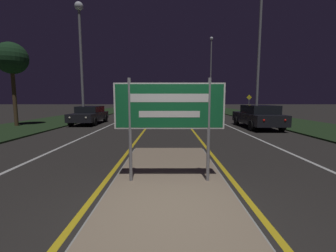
{
  "coord_description": "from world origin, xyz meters",
  "views": [
    {
      "loc": [
        -0.03,
        -3.25,
        1.85
      ],
      "look_at": [
        0.0,
        2.95,
        1.11
      ],
      "focal_mm": 24.0,
      "sensor_mm": 36.0,
      "label": 1
    }
  ],
  "objects_px": {
    "car_receding_1": "(195,111)",
    "car_receding_2": "(206,107)",
    "car_receding_0": "(257,116)",
    "car_approaching_2": "(135,105)",
    "highway_sign": "(168,110)",
    "streetlight_left_near": "(79,42)",
    "car_approaching_0": "(88,115)",
    "streetlight_right_near": "(259,28)",
    "streetlight_right_far": "(210,67)",
    "car_approaching_1": "(145,108)",
    "warning_sign": "(248,103)"
  },
  "relations": [
    {
      "from": "highway_sign",
      "to": "car_approaching_1",
      "type": "distance_m",
      "value": 23.87
    },
    {
      "from": "car_approaching_0",
      "to": "car_receding_1",
      "type": "bearing_deg",
      "value": 30.4
    },
    {
      "from": "car_receding_1",
      "to": "car_receding_2",
      "type": "bearing_deg",
      "value": 73.88
    },
    {
      "from": "streetlight_left_near",
      "to": "car_approaching_2",
      "type": "height_order",
      "value": "streetlight_left_near"
    },
    {
      "from": "car_approaching_1",
      "to": "warning_sign",
      "type": "xyz_separation_m",
      "value": [
        12.06,
        -2.55,
        0.69
      ]
    },
    {
      "from": "streetlight_right_far",
      "to": "car_approaching_2",
      "type": "relative_size",
      "value": 2.55
    },
    {
      "from": "streetlight_right_far",
      "to": "car_approaching_1",
      "type": "height_order",
      "value": "streetlight_right_far"
    },
    {
      "from": "car_receding_2",
      "to": "car_approaching_0",
      "type": "xyz_separation_m",
      "value": [
        -11.51,
        -14.92,
        -0.07
      ]
    },
    {
      "from": "streetlight_left_near",
      "to": "streetlight_right_far",
      "type": "relative_size",
      "value": 0.8
    },
    {
      "from": "streetlight_right_far",
      "to": "car_receding_0",
      "type": "distance_m",
      "value": 19.81
    },
    {
      "from": "streetlight_right_far",
      "to": "car_approaching_2",
      "type": "xyz_separation_m",
      "value": [
        -12.15,
        7.96,
        -5.68
      ]
    },
    {
      "from": "highway_sign",
      "to": "car_receding_0",
      "type": "relative_size",
      "value": 0.48
    },
    {
      "from": "highway_sign",
      "to": "streetlight_right_near",
      "type": "distance_m",
      "value": 14.06
    },
    {
      "from": "car_receding_1",
      "to": "car_approaching_0",
      "type": "height_order",
      "value": "car_receding_1"
    },
    {
      "from": "car_receding_0",
      "to": "highway_sign",
      "type": "bearing_deg",
      "value": -120.65
    },
    {
      "from": "streetlight_right_far",
      "to": "car_receding_2",
      "type": "relative_size",
      "value": 2.5
    },
    {
      "from": "highway_sign",
      "to": "car_receding_2",
      "type": "bearing_deg",
      "value": 78.43
    },
    {
      "from": "car_receding_2",
      "to": "warning_sign",
      "type": "bearing_deg",
      "value": -58.27
    },
    {
      "from": "car_receding_2",
      "to": "warning_sign",
      "type": "distance_m",
      "value": 7.07
    },
    {
      "from": "streetlight_right_near",
      "to": "car_approaching_1",
      "type": "relative_size",
      "value": 2.11
    },
    {
      "from": "highway_sign",
      "to": "warning_sign",
      "type": "xyz_separation_m",
      "value": [
        9.25,
        21.14,
        -0.17
      ]
    },
    {
      "from": "car_receding_2",
      "to": "car_approaching_2",
      "type": "relative_size",
      "value": 1.02
    },
    {
      "from": "car_receding_1",
      "to": "car_approaching_0",
      "type": "distance_m",
      "value": 10.04
    },
    {
      "from": "streetlight_right_near",
      "to": "highway_sign",
      "type": "bearing_deg",
      "value": -118.9
    },
    {
      "from": "car_receding_1",
      "to": "car_approaching_1",
      "type": "relative_size",
      "value": 1.03
    },
    {
      "from": "streetlight_right_far",
      "to": "car_receding_1",
      "type": "distance_m",
      "value": 13.25
    },
    {
      "from": "car_receding_0",
      "to": "car_approaching_2",
      "type": "height_order",
      "value": "car_approaching_2"
    },
    {
      "from": "car_approaching_2",
      "to": "warning_sign",
      "type": "relative_size",
      "value": 1.84
    },
    {
      "from": "car_receding_0",
      "to": "warning_sign",
      "type": "distance_m",
      "value": 11.94
    },
    {
      "from": "streetlight_right_near",
      "to": "car_receding_0",
      "type": "distance_m",
      "value": 6.25
    },
    {
      "from": "highway_sign",
      "to": "car_receding_0",
      "type": "distance_m",
      "value": 11.36
    },
    {
      "from": "car_approaching_0",
      "to": "streetlight_right_far",
      "type": "bearing_deg",
      "value": 53.59
    },
    {
      "from": "highway_sign",
      "to": "streetlight_right_near",
      "type": "bearing_deg",
      "value": 61.1
    },
    {
      "from": "car_receding_0",
      "to": "streetlight_right_far",
      "type": "bearing_deg",
      "value": 88.67
    },
    {
      "from": "car_approaching_0",
      "to": "warning_sign",
      "type": "xyz_separation_m",
      "value": [
        15.21,
        8.94,
        0.76
      ]
    },
    {
      "from": "car_receding_0",
      "to": "car_approaching_2",
      "type": "relative_size",
      "value": 1.14
    },
    {
      "from": "streetlight_right_near",
      "to": "car_receding_1",
      "type": "relative_size",
      "value": 2.06
    },
    {
      "from": "car_receding_0",
      "to": "car_receding_2",
      "type": "relative_size",
      "value": 1.12
    },
    {
      "from": "streetlight_left_near",
      "to": "streetlight_right_far",
      "type": "bearing_deg",
      "value": 53.68
    },
    {
      "from": "streetlight_left_near",
      "to": "car_approaching_0",
      "type": "relative_size",
      "value": 1.96
    },
    {
      "from": "car_receding_1",
      "to": "car_approaching_0",
      "type": "bearing_deg",
      "value": -149.6
    },
    {
      "from": "streetlight_left_near",
      "to": "streetlight_right_near",
      "type": "bearing_deg",
      "value": -1.41
    },
    {
      "from": "streetlight_right_near",
      "to": "car_receding_2",
      "type": "height_order",
      "value": "streetlight_right_near"
    },
    {
      "from": "streetlight_left_near",
      "to": "streetlight_right_far",
      "type": "xyz_separation_m",
      "value": [
        12.44,
        16.93,
        0.58
      ]
    },
    {
      "from": "streetlight_right_far",
      "to": "warning_sign",
      "type": "height_order",
      "value": "streetlight_right_far"
    },
    {
      "from": "car_approaching_1",
      "to": "car_approaching_2",
      "type": "xyz_separation_m",
      "value": [
        -3.14,
        12.97,
        0.03
      ]
    },
    {
      "from": "streetlight_left_near",
      "to": "warning_sign",
      "type": "bearing_deg",
      "value": 31.18
    },
    {
      "from": "car_approaching_1",
      "to": "warning_sign",
      "type": "relative_size",
      "value": 2.01
    },
    {
      "from": "streetlight_left_near",
      "to": "car_receding_0",
      "type": "distance_m",
      "value": 13.21
    },
    {
      "from": "streetlight_left_near",
      "to": "streetlight_right_near",
      "type": "relative_size",
      "value": 0.88
    }
  ]
}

